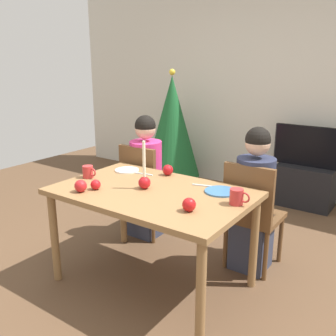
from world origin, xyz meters
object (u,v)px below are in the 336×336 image
Objects in this scene: plate_right at (221,191)px; apple_by_left_plate at (96,185)px; chair_right at (252,210)px; tv at (309,146)px; tv_stand at (305,186)px; apple_by_right_mug at (168,170)px; chair_left at (144,185)px; mug_right at (237,197)px; christmas_tree at (172,127)px; person_right_child at (254,202)px; apple_near_candle at (81,186)px; mug_left at (88,172)px; dining_table at (152,201)px; apple_far_edge at (189,205)px; plate_left at (127,170)px; person_left_child at (146,179)px; candle_centerpiece at (144,179)px.

plate_right is 0.90m from apple_by_left_plate.
chair_right is 1.71m from tv.
chair_right reaches higher than tv_stand.
tv_stand is 2.10m from apple_by_right_mug.
chair_left is 1.31m from mug_right.
chair_left is at bearing -65.30° from christmas_tree.
apple_near_candle is (-0.91, -0.95, 0.22)m from person_right_child.
chair_right is 12.17× the size of apple_by_left_plate.
apple_by_right_mug is (-0.54, 0.12, 0.04)m from plate_right.
dining_table is at bearing 4.59° from mug_left.
apple_by_left_plate is 0.63m from apple_by_right_mug.
apple_near_candle is 1.02× the size of apple_far_edge.
plate_left is at bearing 170.84° from mug_right.
dining_table is at bearing -72.00° from apple_by_right_mug.
mug_right is (0.10, -0.54, 0.23)m from person_right_child.
dining_table is 1.56× the size of chair_right.
person_left_child is at bearing 155.20° from mug_right.
person_left_child is at bearing 158.30° from plate_right.
apple_by_left_plate is (0.21, -0.82, 0.28)m from chair_left.
candle_centerpiece reaches higher than plate_left.
plate_left is 2.26× the size of apple_near_candle.
apple_far_edge is at bearing -91.53° from tv.
plate_right is 0.99m from apple_near_candle.
chair_right is at bearing -1.72° from person_left_child.
person_left_child is 1.07m from plate_right.
dining_table is 0.50m from plate_right.
tv reaches higher than dining_table.
christmas_tree is at bearing 111.15° from apple_by_left_plate.
chair_right is 0.77× the size of person_left_child.
chair_right is at bearing -88.91° from tv.
apple_by_right_mug reaches higher than plate_left.
christmas_tree is at bearing 140.56° from chair_right.
mug_right is 1.85× the size of apple_by_left_plate.
chair_right is 0.44m from plate_right.
plate_right is at bearing 34.53° from apple_near_candle.
apple_by_right_mug reaches higher than apple_by_left_plate.
chair_right is 2.54× the size of candle_centerpiece.
plate_right is (0.98, -0.39, 0.19)m from person_left_child.
apple_near_candle is at bearing -82.34° from plate_left.
candle_centerpiece is 0.45m from apple_near_candle.
candle_centerpiece is at bearing -34.03° from plate_left.
apple_by_right_mug is at bearing -31.54° from person_left_child.
person_right_child is 13.49× the size of apple_far_edge.
apple_far_edge is at bearing -45.28° from apple_by_right_mug.
person_left_child is at bearing 140.23° from apple_far_edge.
tv is 9.09× the size of apple_far_edge.
person_left_child is 0.76× the size of christmas_tree.
chair_right is 0.74m from apple_by_right_mug.
plate_right is (-0.06, -2.05, 0.05)m from tv.
apple_by_left_plate is (0.87, -2.25, -0.02)m from christmas_tree.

